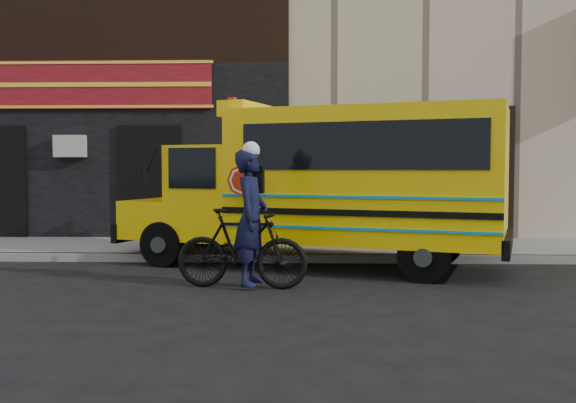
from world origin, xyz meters
The scene contains 7 objects.
ground centered at (0.00, 0.00, 0.00)m, with size 120.00×120.00×0.00m, color black.
curb centered at (0.00, 2.60, 0.07)m, with size 40.00×0.20×0.15m, color gray.
sidewalk centered at (0.00, 4.10, 0.07)m, with size 40.00×3.00×0.15m, color gray.
building centered at (-0.04, 10.45, 6.13)m, with size 20.00×10.70×12.00m.
school_bus centered at (0.86, 2.03, 1.51)m, with size 7.22×4.19×2.92m.
bicycle centered at (-0.50, -0.01, 0.58)m, with size 0.55×1.94×1.16m, color black.
cyclist centered at (-0.36, 0.02, 0.99)m, with size 0.72×0.47×1.98m, color black.
Camera 1 is at (0.49, -9.23, 1.75)m, focal length 40.00 mm.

